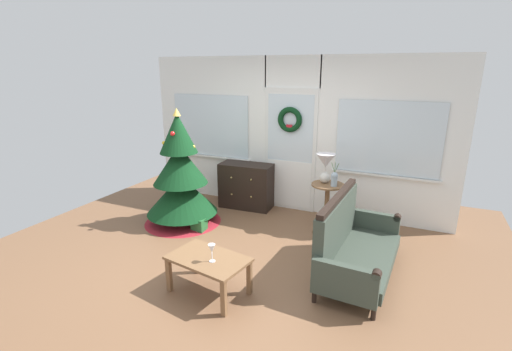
{
  "coord_description": "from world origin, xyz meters",
  "views": [
    {
      "loc": [
        1.92,
        -3.59,
        2.35
      ],
      "look_at": [
        0.05,
        0.55,
        1.0
      ],
      "focal_mm": 25.4,
      "sensor_mm": 36.0,
      "label": 1
    }
  ],
  "objects_px": {
    "side_table": "(327,198)",
    "coffee_table": "(208,263)",
    "christmas_tree": "(181,180)",
    "flower_vase": "(334,178)",
    "gift_box": "(199,224)",
    "dresser_cabinet": "(246,186)",
    "wine_glass": "(212,249)",
    "settee_sofa": "(352,244)",
    "table_lamp": "(326,164)"
  },
  "relations": [
    {
      "from": "dresser_cabinet",
      "to": "table_lamp",
      "type": "bearing_deg",
      "value": -12.36
    },
    {
      "from": "flower_vase",
      "to": "side_table",
      "type": "bearing_deg",
      "value": 149.04
    },
    {
      "from": "flower_vase",
      "to": "coffee_table",
      "type": "distance_m",
      "value": 2.27
    },
    {
      "from": "dresser_cabinet",
      "to": "side_table",
      "type": "relative_size",
      "value": 1.28
    },
    {
      "from": "side_table",
      "to": "dresser_cabinet",
      "type": "bearing_deg",
      "value": 166.66
    },
    {
      "from": "side_table",
      "to": "flower_vase",
      "type": "xyz_separation_m",
      "value": [
        0.1,
        -0.06,
        0.33
      ]
    },
    {
      "from": "table_lamp",
      "to": "coffee_table",
      "type": "xyz_separation_m",
      "value": [
        -0.7,
        -2.14,
        -0.65
      ]
    },
    {
      "from": "christmas_tree",
      "to": "wine_glass",
      "type": "bearing_deg",
      "value": -45.95
    },
    {
      "from": "flower_vase",
      "to": "gift_box",
      "type": "height_order",
      "value": "flower_vase"
    },
    {
      "from": "table_lamp",
      "to": "wine_glass",
      "type": "distance_m",
      "value": 2.32
    },
    {
      "from": "settee_sofa",
      "to": "gift_box",
      "type": "relative_size",
      "value": 8.44
    },
    {
      "from": "side_table",
      "to": "coffee_table",
      "type": "bearing_deg",
      "value": -109.95
    },
    {
      "from": "side_table",
      "to": "coffee_table",
      "type": "height_order",
      "value": "side_table"
    },
    {
      "from": "dresser_cabinet",
      "to": "table_lamp",
      "type": "relative_size",
      "value": 2.1
    },
    {
      "from": "christmas_tree",
      "to": "gift_box",
      "type": "height_order",
      "value": "christmas_tree"
    },
    {
      "from": "table_lamp",
      "to": "coffee_table",
      "type": "bearing_deg",
      "value": -108.17
    },
    {
      "from": "side_table",
      "to": "settee_sofa",
      "type": "bearing_deg",
      "value": -62.6
    },
    {
      "from": "christmas_tree",
      "to": "coffee_table",
      "type": "bearing_deg",
      "value": -46.64
    },
    {
      "from": "dresser_cabinet",
      "to": "wine_glass",
      "type": "distance_m",
      "value": 2.65
    },
    {
      "from": "side_table",
      "to": "christmas_tree",
      "type": "bearing_deg",
      "value": -163.08
    },
    {
      "from": "settee_sofa",
      "to": "side_table",
      "type": "bearing_deg",
      "value": 117.4
    },
    {
      "from": "flower_vase",
      "to": "dresser_cabinet",
      "type": "bearing_deg",
      "value": 165.44
    },
    {
      "from": "coffee_table",
      "to": "flower_vase",
      "type": "bearing_deg",
      "value": 67.09
    },
    {
      "from": "gift_box",
      "to": "wine_glass",
      "type": "bearing_deg",
      "value": -52.01
    },
    {
      "from": "christmas_tree",
      "to": "settee_sofa",
      "type": "distance_m",
      "value": 2.75
    },
    {
      "from": "flower_vase",
      "to": "coffee_table",
      "type": "bearing_deg",
      "value": -112.91
    },
    {
      "from": "settee_sofa",
      "to": "side_table",
      "type": "distance_m",
      "value": 1.22
    },
    {
      "from": "settee_sofa",
      "to": "table_lamp",
      "type": "relative_size",
      "value": 3.73
    },
    {
      "from": "christmas_tree",
      "to": "flower_vase",
      "type": "height_order",
      "value": "christmas_tree"
    },
    {
      "from": "christmas_tree",
      "to": "wine_glass",
      "type": "relative_size",
      "value": 9.23
    },
    {
      "from": "table_lamp",
      "to": "coffee_table",
      "type": "height_order",
      "value": "table_lamp"
    },
    {
      "from": "table_lamp",
      "to": "coffee_table",
      "type": "relative_size",
      "value": 0.48
    },
    {
      "from": "settee_sofa",
      "to": "flower_vase",
      "type": "xyz_separation_m",
      "value": [
        -0.46,
        1.02,
        0.46
      ]
    },
    {
      "from": "side_table",
      "to": "gift_box",
      "type": "height_order",
      "value": "side_table"
    },
    {
      "from": "dresser_cabinet",
      "to": "wine_glass",
      "type": "height_order",
      "value": "dresser_cabinet"
    },
    {
      "from": "flower_vase",
      "to": "table_lamp",
      "type": "bearing_deg",
      "value": 147.99
    },
    {
      "from": "table_lamp",
      "to": "gift_box",
      "type": "relative_size",
      "value": 2.27
    },
    {
      "from": "dresser_cabinet",
      "to": "table_lamp",
      "type": "distance_m",
      "value": 1.6
    },
    {
      "from": "settee_sofa",
      "to": "table_lamp",
      "type": "xyz_separation_m",
      "value": [
        -0.62,
        1.12,
        0.63
      ]
    },
    {
      "from": "christmas_tree",
      "to": "table_lamp",
      "type": "xyz_separation_m",
      "value": [
        2.08,
        0.69,
        0.32
      ]
    },
    {
      "from": "settee_sofa",
      "to": "gift_box",
      "type": "bearing_deg",
      "value": 173.62
    },
    {
      "from": "wine_glass",
      "to": "coffee_table",
      "type": "bearing_deg",
      "value": 148.58
    },
    {
      "from": "dresser_cabinet",
      "to": "coffee_table",
      "type": "bearing_deg",
      "value": -73.28
    },
    {
      "from": "table_lamp",
      "to": "side_table",
      "type": "bearing_deg",
      "value": -33.69
    },
    {
      "from": "side_table",
      "to": "table_lamp",
      "type": "bearing_deg",
      "value": 146.31
    },
    {
      "from": "christmas_tree",
      "to": "gift_box",
      "type": "relative_size",
      "value": 9.26
    },
    {
      "from": "flower_vase",
      "to": "wine_glass",
      "type": "height_order",
      "value": "flower_vase"
    },
    {
      "from": "gift_box",
      "to": "side_table",
      "type": "bearing_deg",
      "value": 25.43
    },
    {
      "from": "dresser_cabinet",
      "to": "coffee_table",
      "type": "relative_size",
      "value": 1.01
    },
    {
      "from": "dresser_cabinet",
      "to": "flower_vase",
      "type": "height_order",
      "value": "flower_vase"
    }
  ]
}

